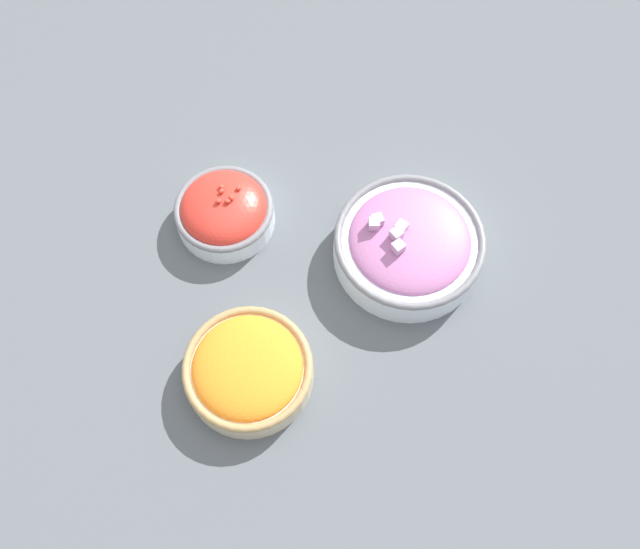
{
  "coord_description": "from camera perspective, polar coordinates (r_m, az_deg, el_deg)",
  "views": [
    {
      "loc": [
        -0.09,
        -0.43,
        0.99
      ],
      "look_at": [
        0.0,
        0.0,
        0.03
      ],
      "focal_mm": 40.0,
      "sensor_mm": 36.0,
      "label": 1
    }
  ],
  "objects": [
    {
      "name": "bowl_red_onion",
      "position": [
        1.08,
        7.11,
        2.4
      ],
      "size": [
        0.23,
        0.23,
        0.09
      ],
      "color": "silver",
      "rests_on": "ground_plane"
    },
    {
      "name": "bowl_cherry_tomatoes",
      "position": [
        1.12,
        -7.67,
        5.06
      ],
      "size": [
        0.15,
        0.15,
        0.07
      ],
      "color": "silver",
      "rests_on": "ground_plane"
    },
    {
      "name": "bowl_carrots",
      "position": [
        1.01,
        -5.77,
        -7.58
      ],
      "size": [
        0.18,
        0.18,
        0.06
      ],
      "color": "beige",
      "rests_on": "ground_plane"
    },
    {
      "name": "ground_plane",
      "position": [
        1.08,
        0.0,
        -0.67
      ],
      "size": [
        3.0,
        3.0,
        0.0
      ],
      "primitive_type": "plane",
      "color": "#4C5156"
    }
  ]
}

